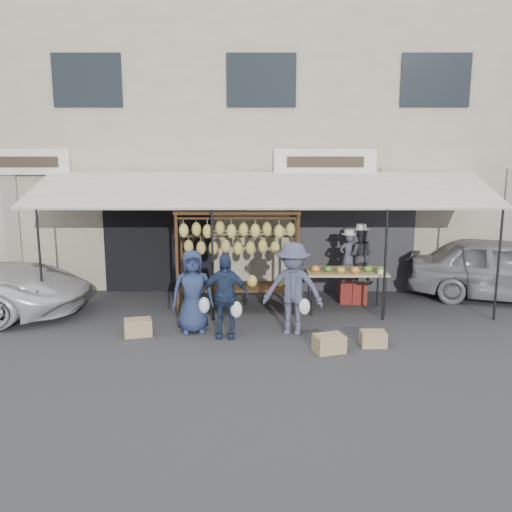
{
  "coord_description": "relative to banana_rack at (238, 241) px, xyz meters",
  "views": [
    {
      "loc": [
        -0.11,
        -10.13,
        3.66
      ],
      "look_at": [
        -0.12,
        1.4,
        1.3
      ],
      "focal_mm": 40.0,
      "sensor_mm": 36.0,
      "label": 1
    }
  ],
  "objects": [
    {
      "name": "crate_near_b",
      "position": [
        2.5,
        -2.07,
        -1.44
      ],
      "size": [
        0.45,
        0.35,
        0.27
      ],
      "primitive_type": "cube",
      "rotation": [
        0.0,
        0.0,
        0.01
      ],
      "color": "tan",
      "rests_on": "ground_plane"
    },
    {
      "name": "customer_left",
      "position": [
        -0.83,
        -1.3,
        -0.76
      ],
      "size": [
        0.87,
        0.65,
        1.61
      ],
      "primitive_type": "imported",
      "rotation": [
        0.0,
        0.0,
        0.18
      ],
      "color": "navy",
      "rests_on": "ground_plane"
    },
    {
      "name": "stool_right",
      "position": [
        2.72,
        0.68,
        -1.34
      ],
      "size": [
        0.36,
        0.36,
        0.46
      ],
      "primitive_type": "cube",
      "rotation": [
        0.0,
        0.0,
        -0.1
      ],
      "color": "maroon",
      "rests_on": "ground_plane"
    },
    {
      "name": "vendor_right",
      "position": [
        2.72,
        0.68,
        -0.47
      ],
      "size": [
        0.71,
        0.61,
        1.28
      ],
      "primitive_type": "imported",
      "rotation": [
        0.0,
        0.0,
        2.92
      ],
      "color": "#2F3037",
      "rests_on": "stool_right"
    },
    {
      "name": "vendor_left",
      "position": [
        2.46,
        0.72,
        -0.51
      ],
      "size": [
        0.44,
        0.31,
        1.13
      ],
      "primitive_type": "imported",
      "rotation": [
        0.0,
        0.0,
        3.23
      ],
      "color": "#444657",
      "rests_on": "stool_left"
    },
    {
      "name": "ground_plane",
      "position": [
        0.5,
        -1.71,
        -1.57
      ],
      "size": [
        90.0,
        90.0,
        0.0
      ],
      "primitive_type": "plane",
      "color": "#2D2D30"
    },
    {
      "name": "shophouse",
      "position": [
        0.5,
        4.79,
        2.08
      ],
      "size": [
        24.0,
        6.15,
        7.3
      ],
      "color": "#B5A892",
      "rests_on": "ground_plane"
    },
    {
      "name": "produce_table",
      "position": [
        2.33,
        0.06,
        -0.7
      ],
      "size": [
        1.7,
        0.9,
        1.04
      ],
      "color": "tan",
      "rests_on": "ground_plane"
    },
    {
      "name": "banana_rack",
      "position": [
        0.0,
        0.0,
        0.0
      ],
      "size": [
        2.6,
        0.9,
        2.24
      ],
      "color": "#462816",
      "rests_on": "ground_plane"
    },
    {
      "name": "sedan",
      "position": [
        6.14,
        0.97,
        -0.84
      ],
      "size": [
        4.63,
        2.96,
        1.47
      ],
      "primitive_type": "imported",
      "rotation": [
        0.0,
        0.0,
        1.26
      ],
      "color": "gray",
      "rests_on": "ground_plane"
    },
    {
      "name": "stool_left",
      "position": [
        2.46,
        0.72,
        -1.33
      ],
      "size": [
        0.42,
        0.42,
        0.49
      ],
      "primitive_type": "cube",
      "rotation": [
        0.0,
        0.0,
        -0.22
      ],
      "color": "maroon",
      "rests_on": "ground_plane"
    },
    {
      "name": "crate_near_a",
      "position": [
        1.67,
        -2.36,
        -1.42
      ],
      "size": [
        0.6,
        0.52,
        0.3
      ],
      "primitive_type": "cube",
      "rotation": [
        0.0,
        0.0,
        0.3
      ],
      "color": "tan",
      "rests_on": "ground_plane"
    },
    {
      "name": "customer_mid",
      "position": [
        -0.2,
        -1.58,
        -0.77
      ],
      "size": [
        0.97,
        0.47,
        1.6
      ],
      "primitive_type": "imported",
      "rotation": [
        0.0,
        0.0,
        -0.09
      ],
      "color": "#212F4E",
      "rests_on": "ground_plane"
    },
    {
      "name": "awning",
      "position": [
        0.51,
        0.57,
        1.0
      ],
      "size": [
        10.0,
        2.35,
        2.92
      ],
      "color": "silver",
      "rests_on": "ground_plane"
    },
    {
      "name": "crate_far",
      "position": [
        -1.87,
        -1.49,
        -1.42
      ],
      "size": [
        0.59,
        0.5,
        0.31
      ],
      "primitive_type": "cube",
      "rotation": [
        0.0,
        0.0,
        0.25
      ],
      "color": "tan",
      "rests_on": "ground_plane"
    },
    {
      "name": "customer_right",
      "position": [
        1.08,
        -1.39,
        -0.68
      ],
      "size": [
        1.25,
        0.87,
        1.78
      ],
      "primitive_type": "imported",
      "rotation": [
        0.0,
        0.0,
        -0.19
      ],
      "color": "#40445D",
      "rests_on": "ground_plane"
    }
  ]
}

